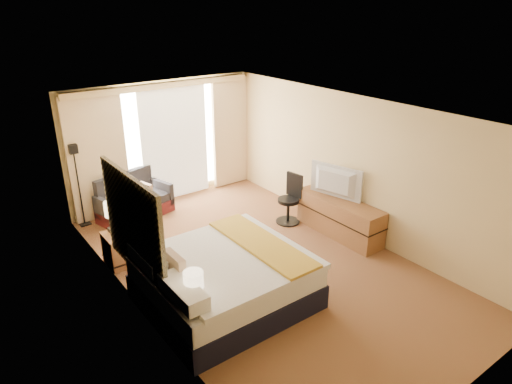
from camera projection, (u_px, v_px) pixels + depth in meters
floor at (262, 264)px, 7.66m from camera, size 4.20×7.00×0.02m
ceiling at (263, 112)px, 6.65m from camera, size 4.20×7.00×0.02m
wall_back at (163, 142)px, 9.74m from camera, size 4.20×0.02×2.60m
wall_front at (475, 302)px, 4.58m from camera, size 4.20×0.02×2.60m
wall_left at (136, 231)px, 6.00m from camera, size 0.02×7.00×2.60m
wall_right at (353, 167)px, 8.32m from camera, size 0.02×7.00×2.60m
headboard at (133, 226)px, 6.18m from camera, size 0.06×1.85×1.50m
nightstand_left at (195, 329)px, 5.75m from camera, size 0.45×0.52×0.55m
nightstand_right at (120, 249)px, 7.59m from camera, size 0.45×0.52×0.55m
media_dresser at (339, 217)px, 8.54m from camera, size 0.50×1.80×0.70m
window at (174, 140)px, 9.85m from camera, size 2.30×0.02×2.30m
curtains at (165, 139)px, 9.61m from camera, size 4.12×0.19×2.56m
bed at (225, 279)px, 6.56m from camera, size 2.21×2.02×1.07m
loveseat at (134, 203)px, 9.27m from camera, size 1.58×1.11×0.89m
floor_lamp at (76, 169)px, 8.60m from camera, size 0.21×0.21×1.65m
desk_chair at (290, 201)px, 9.00m from camera, size 0.48×0.48×0.99m
lamp_left at (193, 280)px, 5.54m from camera, size 0.25×0.25×0.52m
lamp_right at (113, 210)px, 7.31m from camera, size 0.28×0.28×0.58m
tissue_box at (198, 311)px, 5.56m from camera, size 0.14×0.14×0.11m
telephone at (115, 229)px, 7.57m from camera, size 0.20×0.16×0.07m
television at (333, 183)px, 8.39m from camera, size 0.39×1.06×0.61m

